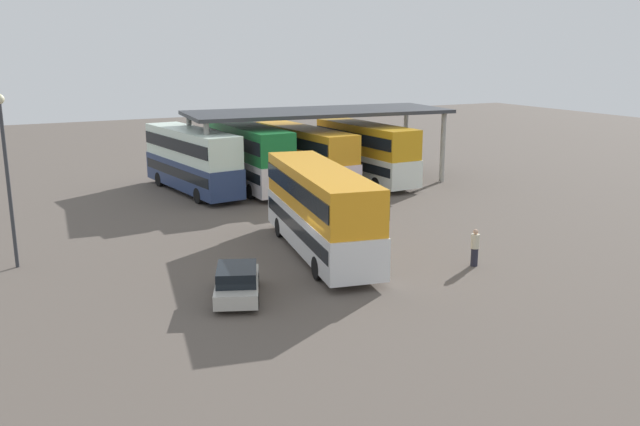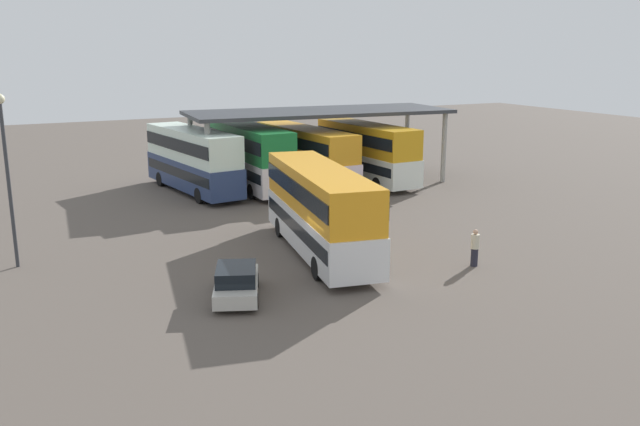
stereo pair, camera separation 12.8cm
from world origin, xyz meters
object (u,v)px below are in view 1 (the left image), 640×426
object	(u,v)px
parked_hatchback	(237,282)
double_decker_mid_row	(247,154)
double_decker_main	(320,207)
double_decker_end_of_row	(365,151)
pedestrian_waiting	(475,248)
double_decker_near_canopy	(192,158)
double_decker_far_right	(304,153)
lamppost_tall	(6,160)

from	to	relation	value
parked_hatchback	double_decker_mid_row	xyz separation A→B (m)	(8.09, 20.03, 1.73)
double_decker_main	double_decker_end_of_row	bearing A→B (deg)	-27.29
double_decker_mid_row	pedestrian_waiting	world-z (taller)	double_decker_mid_row
double_decker_main	double_decker_near_canopy	bearing A→B (deg)	14.82
parked_hatchback	double_decker_main	bearing A→B (deg)	-33.28
double_decker_end_of_row	pedestrian_waiting	world-z (taller)	double_decker_end_of_row
double_decker_near_canopy	double_decker_end_of_row	distance (m)	12.41
double_decker_main	pedestrian_waiting	distance (m)	7.33
double_decker_far_right	double_decker_near_canopy	bearing A→B (deg)	80.99
double_decker_main	lamppost_tall	xyz separation A→B (m)	(-13.02, 4.32, 2.57)
double_decker_main	double_decker_end_of_row	xyz separation A→B (m)	(10.88, 14.20, 0.06)
double_decker_far_right	pedestrian_waiting	bearing A→B (deg)	173.12
double_decker_main	parked_hatchback	size ratio (longest dim) A/B	2.77
parked_hatchback	double_decker_far_right	xyz separation A→B (m)	(12.24, 19.47, 1.55)
double_decker_near_canopy	lamppost_tall	xyz separation A→B (m)	(-11.68, -12.10, 2.50)
lamppost_tall	pedestrian_waiting	distance (m)	20.89
parked_hatchback	lamppost_tall	xyz separation A→B (m)	(-7.44, 8.18, 4.17)
double_decker_near_canopy	double_decker_mid_row	world-z (taller)	double_decker_mid_row
pedestrian_waiting	lamppost_tall	bearing A→B (deg)	78.26
double_decker_main	double_decker_end_of_row	size ratio (longest dim) A/B	1.12
double_decker_near_canopy	double_decker_far_right	xyz separation A→B (m)	(8.00, -0.81, -0.12)
lamppost_tall	pedestrian_waiting	bearing A→B (deg)	-26.36
double_decker_near_canopy	double_decker_end_of_row	xyz separation A→B (m)	(12.21, -2.22, -0.02)
double_decker_far_right	pedestrian_waiting	size ratio (longest dim) A/B	6.59
double_decker_mid_row	pedestrian_waiting	xyz separation A→B (m)	(2.85, -20.96, -1.55)
double_decker_main	double_decker_end_of_row	distance (m)	17.89
parked_hatchback	pedestrian_waiting	size ratio (longest dim) A/B	2.43
double_decker_far_right	double_decker_mid_row	bearing A→B (deg)	79.01
double_decker_near_canopy	lamppost_tall	size ratio (longest dim) A/B	1.42
double_decker_far_right	parked_hatchback	bearing A→B (deg)	144.62
double_decker_near_canopy	double_decker_end_of_row	size ratio (longest dim) A/B	1.06
double_decker_end_of_row	double_decker_near_canopy	bearing A→B (deg)	76.72
double_decker_main	double_decker_mid_row	world-z (taller)	double_decker_mid_row
double_decker_mid_row	double_decker_far_right	distance (m)	4.20
double_decker_main	pedestrian_waiting	xyz separation A→B (m)	(5.36, -4.79, -1.42)
double_decker_near_canopy	pedestrian_waiting	xyz separation A→B (m)	(6.70, -21.21, -1.49)
double_decker_near_canopy	pedestrian_waiting	distance (m)	22.29
parked_hatchback	double_decker_end_of_row	size ratio (longest dim) A/B	0.40
parked_hatchback	double_decker_far_right	distance (m)	23.05
pedestrian_waiting	double_decker_far_right	bearing A→B (deg)	10.95
lamppost_tall	parked_hatchback	bearing A→B (deg)	-47.70
parked_hatchback	double_decker_near_canopy	bearing A→B (deg)	10.22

